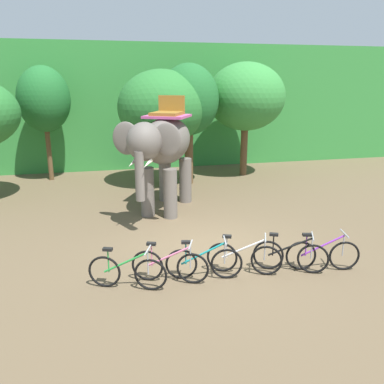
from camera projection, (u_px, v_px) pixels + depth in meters
name	position (u px, v px, depth m)	size (l,w,h in m)	color
ground_plane	(213.00, 249.00, 10.32)	(80.00, 80.00, 0.00)	brown
foliage_hedge	(147.00, 104.00, 21.94)	(36.00, 6.00, 6.02)	#338438
tree_far_left	(44.00, 99.00, 16.63)	(2.19, 2.19, 4.88)	brown
tree_center_left	(162.00, 108.00, 15.79)	(3.52, 3.52, 4.71)	brown
tree_right	(189.00, 101.00, 16.06)	(2.46, 2.46, 4.95)	brown
tree_center	(246.00, 97.00, 17.56)	(3.49, 3.49, 5.07)	brown
elephant	(164.00, 146.00, 12.73)	(3.11, 4.11, 3.78)	#665E56
bike_green	(127.00, 272.00, 8.26)	(1.61, 0.74, 0.92)	black
bike_pink	(170.00, 266.00, 8.53)	(1.61, 0.74, 0.92)	black
bike_teal	(204.00, 263.00, 8.68)	(1.68, 0.56, 0.92)	black
bike_white	(244.00, 258.00, 8.93)	(1.59, 0.78, 0.92)	black
bike_black	(290.00, 256.00, 9.02)	(1.57, 0.82, 0.92)	black
bike_purple	(322.00, 255.00, 9.08)	(1.67, 0.59, 0.92)	black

